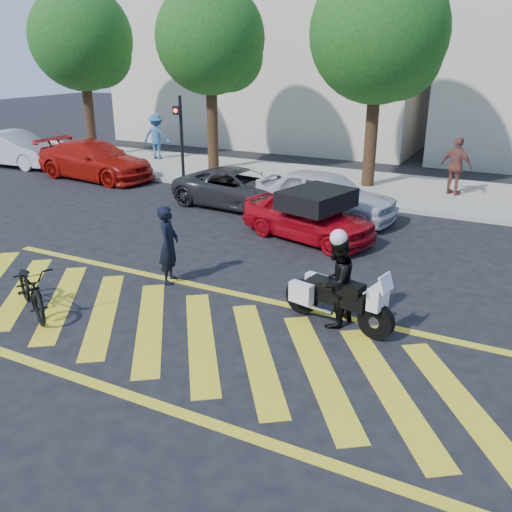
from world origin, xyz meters
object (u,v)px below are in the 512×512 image
at_px(police_motorcycle, 336,298).
at_px(parked_mid_right, 325,195).
at_px(parked_far_left, 14,149).
at_px(parked_left, 95,160).
at_px(bicycle, 31,288).
at_px(parked_mid_left, 240,189).
at_px(officer_bike, 169,245).
at_px(officer_moto, 336,282).
at_px(red_convertible, 308,216).

bearing_deg(police_motorcycle, parked_mid_right, 124.54).
height_order(parked_far_left, parked_left, parked_far_left).
distance_m(bicycle, parked_mid_left, 8.38).
xyz_separation_m(police_motorcycle, parked_far_left, (-17.26, 7.63, 0.21)).
xyz_separation_m(officer_bike, police_motorcycle, (3.83, -0.25, -0.31)).
xyz_separation_m(parked_far_left, parked_mid_right, (14.75, -1.40, -0.01)).
xyz_separation_m(officer_moto, parked_mid_left, (-5.36, 6.24, -0.24)).
bearing_deg(parked_mid_left, police_motorcycle, -134.71).
bearing_deg(parked_mid_right, bicycle, 166.72).
bearing_deg(parked_mid_left, officer_moto, -134.83).
distance_m(officer_moto, parked_far_left, 18.86).
xyz_separation_m(red_convertible, parked_mid_left, (-3.11, 1.97, -0.03)).
bearing_deg(parked_mid_right, officer_bike, 172.74).
xyz_separation_m(officer_moto, parked_left, (-12.37, 7.33, -0.12)).
distance_m(parked_left, parked_mid_left, 7.10).
distance_m(police_motorcycle, red_convertible, 4.82).
bearing_deg(officer_moto, officer_bike, -81.23).
relative_size(red_convertible, parked_left, 0.74).
xyz_separation_m(bicycle, red_convertible, (3.05, 6.41, 0.12)).
bearing_deg(bicycle, parked_mid_right, 11.07).
height_order(police_motorcycle, parked_mid_left, parked_mid_left).
distance_m(officer_bike, parked_mid_left, 6.18).
height_order(parked_mid_left, parked_mid_right, parked_mid_right).
bearing_deg(red_convertible, officer_bike, 173.71).
xyz_separation_m(bicycle, parked_left, (-7.08, 9.48, 0.22)).
distance_m(officer_moto, parked_mid_right, 6.72).
bearing_deg(officer_moto, police_motorcycle, 129.04).
xyz_separation_m(red_convertible, parked_mid_right, (-0.24, 1.97, 0.10)).
distance_m(officer_bike, parked_far_left, 15.32).
height_order(officer_bike, parked_left, officer_bike).
height_order(bicycle, officer_moto, officer_moto).
distance_m(police_motorcycle, parked_left, 14.39).
relative_size(parked_left, parked_mid_right, 1.17).
bearing_deg(parked_left, parked_mid_left, -94.92).
height_order(parked_far_left, parked_mid_right, parked_far_left).
relative_size(police_motorcycle, parked_mid_right, 0.52).
height_order(bicycle, parked_mid_right, parked_mid_right).
height_order(officer_bike, parked_mid_left, officer_bike).
relative_size(officer_bike, red_convertible, 0.46).
relative_size(police_motorcycle, parked_far_left, 0.49).
bearing_deg(officer_bike, police_motorcycle, -113.81).
relative_size(red_convertible, parked_mid_left, 0.85).
height_order(red_convertible, parked_mid_left, red_convertible).
height_order(police_motorcycle, red_convertible, red_convertible).
distance_m(bicycle, red_convertible, 7.10).
bearing_deg(bicycle, parked_left, 66.34).
bearing_deg(officer_moto, parked_far_left, -101.27).
height_order(officer_bike, red_convertible, officer_bike).
xyz_separation_m(bicycle, parked_mid_left, (-0.06, 8.38, 0.10)).
relative_size(officer_moto, red_convertible, 0.46).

